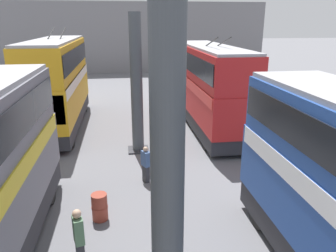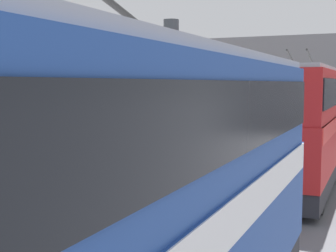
{
  "view_description": "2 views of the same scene",
  "coord_description": "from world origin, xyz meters",
  "px_view_note": "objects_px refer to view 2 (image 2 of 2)",
  "views": [
    {
      "loc": [
        -2.43,
        0.7,
        6.44
      ],
      "look_at": [
        10.93,
        -1.2,
        2.08
      ],
      "focal_mm": 35.0,
      "sensor_mm": 36.0,
      "label": 1
    },
    {
      "loc": [
        -3.13,
        -7.31,
        4.43
      ],
      "look_at": [
        10.43,
        -1.22,
        3.06
      ],
      "focal_mm": 50.0,
      "sensor_mm": 36.0,
      "label": 2
    }
  ],
  "objects_px": {
    "bus_right_mid": "(127,109)",
    "oil_drum": "(37,219)",
    "bus_left_far": "(305,121)",
    "bus_left_near": "(148,208)",
    "person_aisle_midway": "(131,195)"
  },
  "relations": [
    {
      "from": "oil_drum",
      "to": "bus_left_far",
      "type": "bearing_deg",
      "value": -33.62
    },
    {
      "from": "bus_right_mid",
      "to": "oil_drum",
      "type": "height_order",
      "value": "bus_right_mid"
    },
    {
      "from": "oil_drum",
      "to": "bus_left_near",
      "type": "bearing_deg",
      "value": -129.64
    },
    {
      "from": "person_aisle_midway",
      "to": "oil_drum",
      "type": "height_order",
      "value": "person_aisle_midway"
    },
    {
      "from": "person_aisle_midway",
      "to": "oil_drum",
      "type": "xyz_separation_m",
      "value": [
        -2.51,
        1.75,
        -0.35
      ]
    },
    {
      "from": "person_aisle_midway",
      "to": "oil_drum",
      "type": "bearing_deg",
      "value": 30.37
    },
    {
      "from": "bus_left_far",
      "to": "oil_drum",
      "type": "relative_size",
      "value": 11.28
    },
    {
      "from": "person_aisle_midway",
      "to": "bus_left_far",
      "type": "bearing_deg",
      "value": -147.8
    },
    {
      "from": "bus_left_near",
      "to": "person_aisle_midway",
      "type": "relative_size",
      "value": 6.87
    },
    {
      "from": "bus_left_near",
      "to": "person_aisle_midway",
      "type": "xyz_separation_m",
      "value": [
        7.65,
        4.45,
        -1.96
      ]
    },
    {
      "from": "bus_right_mid",
      "to": "oil_drum",
      "type": "relative_size",
      "value": 10.96
    },
    {
      "from": "bus_right_mid",
      "to": "oil_drum",
      "type": "xyz_separation_m",
      "value": [
        -10.73,
        -2.96,
        -2.6
      ]
    },
    {
      "from": "bus_left_far",
      "to": "bus_right_mid",
      "type": "relative_size",
      "value": 1.03
    },
    {
      "from": "bus_left_near",
      "to": "person_aisle_midway",
      "type": "height_order",
      "value": "bus_left_near"
    },
    {
      "from": "person_aisle_midway",
      "to": "bus_left_near",
      "type": "bearing_deg",
      "value": 95.52
    }
  ]
}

